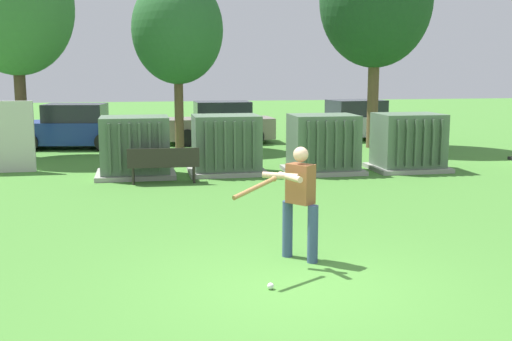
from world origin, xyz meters
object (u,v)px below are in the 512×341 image
Objects in this scene: transformer_west at (135,147)px; batter at (298,198)px; transformer_mid_west at (226,145)px; park_bench at (164,163)px; transformer_mid_east at (323,144)px; parked_car_left_of_center at (73,128)px; sports_ball at (271,286)px; transformer_east at (408,143)px; parked_car_right_of_center at (220,124)px; parked_car_rightmost at (353,121)px.

batter is (2.45, -8.10, 0.19)m from transformer_west.
transformer_mid_west is 1.16× the size of park_bench.
transformer_mid_east is 10.10m from parked_car_left_of_center.
park_bench is (-1.78, -1.30, -0.25)m from transformer_mid_west.
transformer_mid_east is at bearing 69.37° from sports_ball.
parked_car_left_of_center is at bearing 107.76° from batter.
batter reaches higher than transformer_east.
transformer_mid_west is 5.22m from transformer_east.
transformer_east and parked_car_left_of_center have the same top height.
batter is 15.36m from parked_car_right_of_center.
parked_car_right_of_center is at bearing 87.14° from batter.
transformer_east is at bearing 7.45° from park_bench.
transformer_west is 1.00× the size of transformer_mid_west.
parked_car_right_of_center is at bearing 66.04° from transformer_west.
parked_car_left_of_center is (-2.26, 6.58, -0.04)m from transformer_west.
transformer_mid_east is 2.52m from transformer_east.
parked_car_right_of_center is (3.21, 7.23, -0.04)m from transformer_west.
park_bench is (0.71, -1.23, -0.25)m from transformer_west.
parked_car_rightmost is at bearing 40.09° from transformer_west.
parked_car_left_of_center is (-9.95, 6.89, -0.04)m from transformer_east.
sports_ball is (-0.67, -1.18, -0.93)m from batter.
transformer_west is at bearing 119.88° from park_bench.
parked_car_left_of_center is 1.04× the size of parked_car_right_of_center.
transformer_west is 6.96m from parked_car_left_of_center.
park_bench is (-4.47, -0.96, -0.25)m from transformer_mid_east.
parked_car_right_of_center is at bearing 85.05° from sports_ball.
batter reaches higher than parked_car_left_of_center.
batter is at bearing -123.95° from transformer_east.
batter is 1.64m from sports_ball.
parked_car_rightmost is at bearing 1.19° from parked_car_right_of_center.
batter is (-5.24, -7.79, 0.19)m from transformer_east.
parked_car_left_of_center reaches higher than sports_ball.
transformer_west is 5.18m from transformer_mid_east.
park_bench is at bearing -106.51° from parked_car_right_of_center.
transformer_east is 8.78m from parked_car_right_of_center.
transformer_west is at bearing -71.08° from parked_car_left_of_center.
park_bench is 8.14m from sports_ball.
transformer_mid_east is 1.16× the size of park_bench.
transformer_east is 1.21× the size of batter.
transformer_mid_east and parked_car_rightmost have the same top height.
park_bench is 8.35m from parked_car_left_of_center.
transformer_east is at bearing -4.27° from transformer_mid_west.
transformer_mid_west is 1.21× the size of batter.
park_bench is at bearing -60.12° from transformer_west.
batter is 16.68m from parked_car_rightmost.
transformer_west is 0.50× the size of parked_car_right_of_center.
transformer_west and parked_car_right_of_center have the same top height.
parked_car_left_of_center is 1.00× the size of parked_car_rightmost.
transformer_mid_west is 23.33× the size of sports_ball.
parked_car_left_of_center is at bearing 145.28° from transformer_east.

